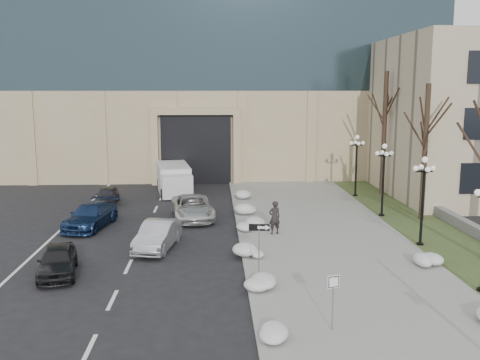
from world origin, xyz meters
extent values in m
cube|color=gray|center=(3.50, 14.00, 0.06)|extent=(9.00, 40.00, 0.12)
cube|color=gray|center=(-1.00, 14.00, 0.07)|extent=(0.30, 40.00, 0.14)
cube|color=#364522|center=(10.00, 14.00, 0.05)|extent=(4.00, 40.00, 0.10)
cube|color=gray|center=(12.00, 16.00, 0.35)|extent=(0.50, 30.00, 0.70)
cube|color=tan|center=(-2.00, 42.00, 4.00)|extent=(40.00, 20.00, 8.00)
cube|color=black|center=(-4.00, 33.00, 3.00)|extent=(6.00, 2.50, 6.00)
cube|color=tan|center=(-4.00, 31.60, 6.30)|extent=(7.50, 0.60, 0.60)
cube|color=tan|center=(-7.50, 31.60, 3.00)|extent=(0.60, 0.60, 6.00)
cube|color=tan|center=(-0.50, 31.60, 3.00)|extent=(0.60, 0.60, 6.00)
cube|color=black|center=(14.00, 19.00, 2.50)|extent=(1.40, 0.25, 2.00)
cube|color=black|center=(14.00, 19.00, 6.00)|extent=(1.40, 0.25, 2.00)
cube|color=black|center=(14.00, 19.00, 9.50)|extent=(1.40, 0.25, 2.00)
imported|color=black|center=(-9.44, 9.02, 0.67)|extent=(2.32, 4.17, 1.34)
imported|color=#A6A8AE|center=(-5.40, 12.75, 0.72)|extent=(2.31, 4.58, 1.44)
imported|color=navy|center=(-9.84, 17.29, 0.72)|extent=(2.91, 5.24, 1.44)
imported|color=silver|center=(-3.86, 19.18, 0.74)|extent=(3.15, 5.59, 1.47)
imported|color=#313136|center=(-10.17, 24.01, 0.62)|extent=(1.66, 3.72, 1.24)
imported|color=black|center=(0.89, 14.93, 1.06)|extent=(0.80, 0.65, 1.89)
cube|color=silver|center=(-5.76, 28.78, 1.08)|extent=(3.18, 5.68, 2.15)
cube|color=silver|center=(-5.26, 25.59, 0.97)|extent=(2.50, 2.05, 1.72)
cylinder|color=black|center=(-6.36, 25.64, 0.38)|extent=(0.38, 0.79, 0.75)
cylinder|color=black|center=(-4.23, 25.97, 0.38)|extent=(0.38, 0.79, 0.75)
cylinder|color=black|center=(-7.08, 30.21, 0.38)|extent=(0.38, 0.79, 0.75)
cylinder|color=black|center=(-4.95, 30.54, 0.38)|extent=(0.38, 0.79, 0.75)
cylinder|color=slate|center=(-0.58, 7.97, 1.22)|extent=(0.06, 0.06, 2.44)
cube|color=black|center=(-0.58, 7.97, 2.34)|extent=(0.89, 0.15, 0.30)
cube|color=white|center=(-0.44, 7.93, 2.34)|extent=(0.42, 0.06, 0.11)
cone|color=white|center=(-0.21, 7.90, 2.34)|extent=(0.23, 0.27, 0.24)
cylinder|color=slate|center=(1.46, 2.74, 1.01)|extent=(0.05, 0.05, 2.01)
cube|color=white|center=(1.46, 2.74, 1.83)|extent=(0.43, 0.15, 0.44)
cube|color=black|center=(1.47, 2.71, 1.83)|extent=(0.37, 0.11, 0.38)
cube|color=white|center=(1.47, 2.71, 1.83)|extent=(0.32, 0.09, 0.33)
ellipsoid|color=silver|center=(-0.79, 2.40, 0.30)|extent=(1.10, 1.60, 0.36)
ellipsoid|color=silver|center=(-0.64, 6.57, 0.30)|extent=(1.10, 1.60, 0.36)
ellipsoid|color=silver|center=(-0.71, 11.11, 0.30)|extent=(1.10, 1.60, 0.36)
ellipsoid|color=silver|center=(-0.34, 16.11, 0.30)|extent=(1.10, 1.60, 0.36)
ellipsoid|color=silver|center=(-0.37, 19.99, 0.30)|extent=(1.10, 1.60, 0.36)
ellipsoid|color=silver|center=(-0.31, 24.45, 0.30)|extent=(1.10, 1.60, 0.36)
ellipsoid|color=silver|center=(7.31, 9.25, 0.30)|extent=(1.10, 1.60, 0.36)
sphere|color=white|center=(7.85, 6.00, 4.15)|extent=(0.28, 0.28, 0.28)
cylinder|color=black|center=(8.30, 12.50, 0.10)|extent=(0.36, 0.36, 0.20)
cylinder|color=black|center=(8.30, 12.50, 2.00)|extent=(0.14, 0.14, 4.00)
cylinder|color=black|center=(8.30, 12.50, 4.00)|extent=(0.10, 0.90, 0.10)
cylinder|color=black|center=(8.30, 12.50, 4.00)|extent=(0.90, 0.10, 0.10)
sphere|color=white|center=(8.30, 12.50, 4.60)|extent=(0.32, 0.32, 0.32)
sphere|color=white|center=(8.75, 12.50, 4.15)|extent=(0.28, 0.28, 0.28)
sphere|color=white|center=(7.85, 12.50, 4.15)|extent=(0.28, 0.28, 0.28)
sphere|color=white|center=(8.30, 12.95, 4.15)|extent=(0.28, 0.28, 0.28)
sphere|color=white|center=(8.30, 12.05, 4.15)|extent=(0.28, 0.28, 0.28)
cylinder|color=black|center=(8.30, 19.00, 0.10)|extent=(0.36, 0.36, 0.20)
cylinder|color=black|center=(8.30, 19.00, 2.00)|extent=(0.14, 0.14, 4.00)
cylinder|color=black|center=(8.30, 19.00, 4.00)|extent=(0.10, 0.90, 0.10)
cylinder|color=black|center=(8.30, 19.00, 4.00)|extent=(0.90, 0.10, 0.10)
sphere|color=white|center=(8.30, 19.00, 4.60)|extent=(0.32, 0.32, 0.32)
sphere|color=white|center=(8.75, 19.00, 4.15)|extent=(0.28, 0.28, 0.28)
sphere|color=white|center=(7.85, 19.00, 4.15)|extent=(0.28, 0.28, 0.28)
sphere|color=white|center=(8.30, 19.45, 4.15)|extent=(0.28, 0.28, 0.28)
sphere|color=white|center=(8.30, 18.55, 4.15)|extent=(0.28, 0.28, 0.28)
cylinder|color=black|center=(8.30, 25.50, 0.10)|extent=(0.36, 0.36, 0.20)
cylinder|color=black|center=(8.30, 25.50, 2.00)|extent=(0.14, 0.14, 4.00)
cylinder|color=black|center=(8.30, 25.50, 4.00)|extent=(0.10, 0.90, 0.10)
cylinder|color=black|center=(8.30, 25.50, 4.00)|extent=(0.90, 0.10, 0.10)
sphere|color=white|center=(8.30, 25.50, 4.60)|extent=(0.32, 0.32, 0.32)
sphere|color=white|center=(8.75, 25.50, 4.15)|extent=(0.28, 0.28, 0.28)
sphere|color=white|center=(7.85, 25.50, 4.15)|extent=(0.28, 0.28, 0.28)
sphere|color=white|center=(8.30, 25.95, 4.15)|extent=(0.28, 0.28, 0.28)
sphere|color=white|center=(8.30, 25.05, 4.15)|extent=(0.28, 0.28, 0.28)
cylinder|color=black|center=(10.50, 18.00, 4.25)|extent=(0.32, 0.32, 8.50)
cylinder|color=black|center=(10.50, 26.00, 4.75)|extent=(0.32, 0.32, 9.50)
camera|label=1|loc=(-2.49, -14.05, 8.16)|focal=40.00mm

